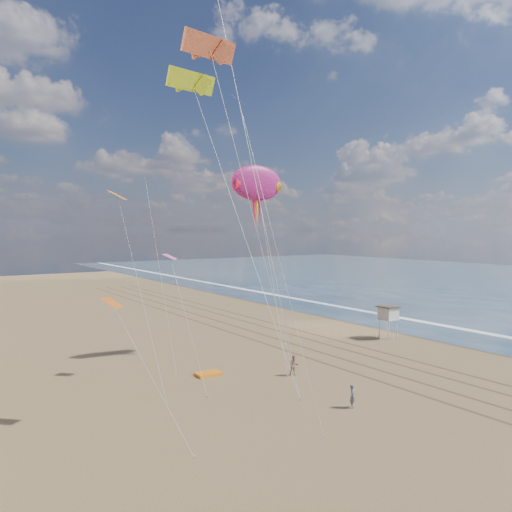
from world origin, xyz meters
The scene contains 10 objects.
wet_sand centered at (19.00, 40.00, 0.00)m, with size 260.00×260.00×0.00m, color #42301E.
foam centered at (23.20, 40.00, 0.00)m, with size 260.00×260.00×0.00m, color white.
tracks centered at (2.55, 30.00, 0.01)m, with size 7.68×120.00×0.01m.
lifeguard_stand centered at (11.64, 23.33, 2.78)m, with size 2.00×2.00×3.61m.
grounded_kite centered at (-11.63, 22.09, 0.12)m, with size 2.07×1.32×0.23m, color orange.
show_kite centered at (-4.40, 25.61, 16.42)m, with size 5.05×4.43×18.95m.
kite_flyer_a centered at (-7.21, 9.94, 0.80)m, with size 0.58×0.38×1.60m, color slate.
kite_flyer_b centered at (-5.86, 18.03, 0.83)m, with size 0.81×0.63×1.67m, color #935D4B.
parafoils centered at (-10.06, 25.97, 29.56)m, with size 11.64×17.53×12.49m.
small_kites centered at (-15.75, 22.66, 14.72)m, with size 10.83×15.51×14.29m.
Camera 1 is at (-31.17, -13.82, 12.02)m, focal length 35.00 mm.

